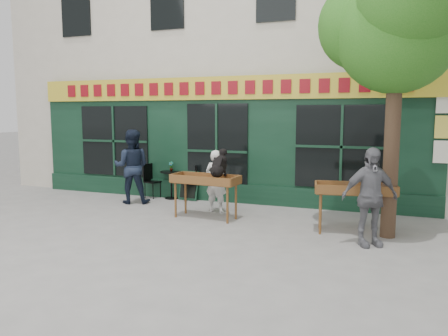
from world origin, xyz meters
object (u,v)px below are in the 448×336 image
Objects in this scene: woman at (216,181)px; bistro_table at (171,179)px; book_cart_center at (205,182)px; book_cart_right at (355,192)px; man_left at (132,167)px; dog at (219,162)px; man_right at (370,197)px.

woman is 1.97× the size of bistro_table.
book_cart_right is (3.22, -0.11, 0.00)m from book_cart_center.
book_cart_center is 2.62m from man_left.
dog is 0.38× the size of book_cart_right.
book_cart_center is 1.04× the size of woman.
book_cart_center is 2.50m from bistro_table.
woman is 2.09m from bistro_table.
book_cart_right is 0.82× the size of man_left.
book_cart_center is 0.98× the size of book_cart_right.
book_cart_right is at bearing 172.01° from woman.
man_left reaches higher than dog.
dog reaches higher than bistro_table.
man_left is at bearing 160.99° from book_cart_right.
book_cart_center is 0.59m from dog.
book_cart_center is at bearing 177.10° from dog.
man_left reaches higher than bistro_table.
bistro_table is (-5.28, 2.61, -0.34)m from man_right.
dog is 0.31× the size of man_left.
book_cart_center is 3.62m from man_right.
man_right is (3.52, -0.86, 0.06)m from book_cart_center.
book_cart_right is 5.77m from man_left.
man_left reaches higher than man_right.
dog is at bearing 136.57° from man_right.
dog is 0.40× the size of woman.
woman is 3.31m from book_cart_right.
woman reaches higher than book_cart_right.
dog reaches higher than book_cart_center.
man_right reaches higher than bistro_table.
man_right reaches higher than book_cart_right.
man_right is at bearing -9.05° from dog.
woman is at bearing 95.23° from book_cart_center.
dog is at bearing 169.73° from book_cart_right.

